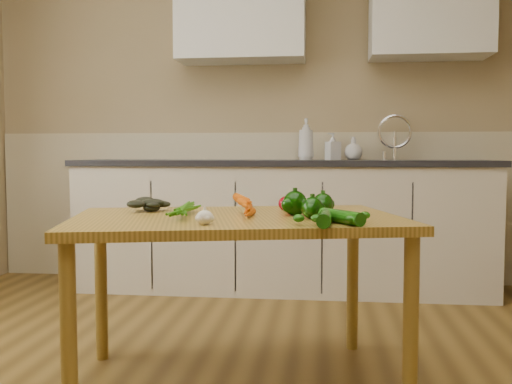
{
  "coord_description": "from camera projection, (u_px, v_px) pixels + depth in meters",
  "views": [
    {
      "loc": [
        0.47,
        -1.74,
        0.94
      ],
      "look_at": [
        0.19,
        0.77,
        0.77
      ],
      "focal_mm": 40.0,
      "sensor_mm": 36.0,
      "label": 1
    }
  ],
  "objects": [
    {
      "name": "leafy_greens",
      "position": [
        151.0,
        200.0,
        2.49
      ],
      "size": [
        0.18,
        0.17,
        0.09
      ],
      "primitive_type": null,
      "color": "black",
      "rests_on": "table"
    },
    {
      "name": "soap_bottle_a",
      "position": [
        306.0,
        139.0,
        4.0
      ],
      "size": [
        0.12,
        0.12,
        0.29
      ],
      "primitive_type": "imported",
      "rotation": [
        0.0,
        0.0,
        3.25
      ],
      "color": "silver",
      "rests_on": "counter_run"
    },
    {
      "name": "tomato_b",
      "position": [
        296.0,
        203.0,
        2.54
      ],
      "size": [
        0.07,
        0.07,
        0.06
      ],
      "primitive_type": "ellipsoid",
      "color": "#BD4F04",
      "rests_on": "table"
    },
    {
      "name": "pepper_a",
      "position": [
        295.0,
        203.0,
        2.31
      ],
      "size": [
        0.1,
        0.1,
        0.1
      ],
      "primitive_type": "sphere",
      "color": "#083002",
      "rests_on": "table"
    },
    {
      "name": "zucchini_b",
      "position": [
        324.0,
        219.0,
        1.97
      ],
      "size": [
        0.06,
        0.18,
        0.05
      ],
      "primitive_type": "cylinder",
      "rotation": [
        1.57,
        0.0,
        -0.04
      ],
      "color": "#0F4407",
      "rests_on": "table"
    },
    {
      "name": "tomato_a",
      "position": [
        287.0,
        204.0,
        2.47
      ],
      "size": [
        0.07,
        0.07,
        0.07
      ],
      "primitive_type": "ellipsoid",
      "color": "#960211",
      "rests_on": "table"
    },
    {
      "name": "pepper_c",
      "position": [
        312.0,
        208.0,
        2.19
      ],
      "size": [
        0.08,
        0.08,
        0.08
      ],
      "primitive_type": "sphere",
      "color": "#083002",
      "rests_on": "table"
    },
    {
      "name": "carrot_bunch",
      "position": [
        226.0,
        207.0,
        2.31
      ],
      "size": [
        0.28,
        0.24,
        0.06
      ],
      "primitive_type": null,
      "rotation": [
        0.0,
        0.0,
        0.24
      ],
      "color": "#DC5805",
      "rests_on": "table"
    },
    {
      "name": "tomato_c",
      "position": [
        311.0,
        205.0,
        2.47
      ],
      "size": [
        0.06,
        0.06,
        0.06
      ],
      "primitive_type": "ellipsoid",
      "color": "#BD4F04",
      "rests_on": "table"
    },
    {
      "name": "soap_bottle_b",
      "position": [
        333.0,
        146.0,
        4.0
      ],
      "size": [
        0.12,
        0.12,
        0.19
      ],
      "primitive_type": "imported",
      "rotation": [
        0.0,
        0.0,
        5.22
      ],
      "color": "silver",
      "rests_on": "counter_run"
    },
    {
      "name": "zucchini_a",
      "position": [
        341.0,
        217.0,
        2.03
      ],
      "size": [
        0.17,
        0.2,
        0.05
      ],
      "primitive_type": "cylinder",
      "rotation": [
        1.57,
        0.0,
        0.62
      ],
      "color": "#0F4407",
      "rests_on": "table"
    },
    {
      "name": "counter_run",
      "position": [
        283.0,
        224.0,
        3.96
      ],
      "size": [
        2.84,
        0.64,
        1.14
      ],
      "color": "beige",
      "rests_on": "ground"
    },
    {
      "name": "upper_cabinets",
      "position": [
        328.0,
        9.0,
        3.95
      ],
      "size": [
        2.15,
        0.35,
        0.7
      ],
      "color": "silver",
      "rests_on": "room"
    },
    {
      "name": "garlic_bulb",
      "position": [
        205.0,
        217.0,
        2.0
      ],
      "size": [
        0.06,
        0.06,
        0.05
      ],
      "primitive_type": "ellipsoid",
      "color": "white",
      "rests_on": "table"
    },
    {
      "name": "soap_bottle_c",
      "position": [
        353.0,
        148.0,
        4.01
      ],
      "size": [
        0.17,
        0.17,
        0.16
      ],
      "primitive_type": "imported",
      "rotation": [
        0.0,
        0.0,
        5.15
      ],
      "color": "silver",
      "rests_on": "counter_run"
    },
    {
      "name": "table",
      "position": [
        237.0,
        235.0,
        2.3
      ],
      "size": [
        1.45,
        1.11,
        0.69
      ],
      "rotation": [
        0.0,
        0.0,
        0.24
      ],
      "color": "#AA8231",
      "rests_on": "ground"
    },
    {
      "name": "pepper_b",
      "position": [
        323.0,
        204.0,
        2.38
      ],
      "size": [
        0.08,
        0.08,
        0.08
      ],
      "primitive_type": "sphere",
      "color": "#083002",
      "rests_on": "table"
    },
    {
      "name": "room",
      "position": [
        182.0,
        64.0,
        1.93
      ],
      "size": [
        4.04,
        5.04,
        2.64
      ],
      "color": "brown",
      "rests_on": "ground"
    }
  ]
}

